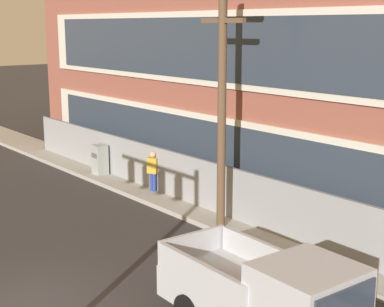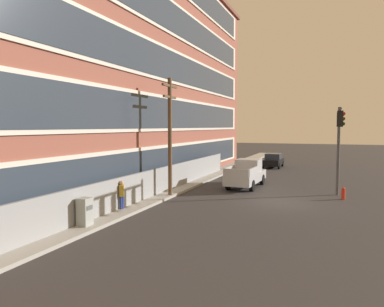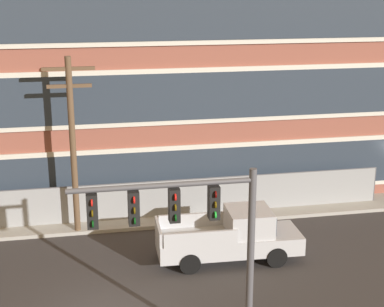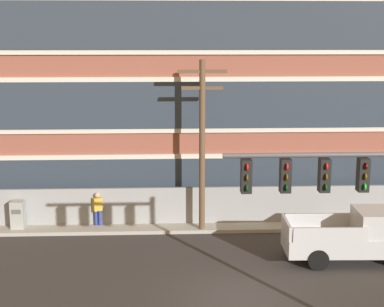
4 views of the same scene
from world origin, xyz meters
name	(u,v)px [view 4 (image 4 of 4)]	position (x,y,z in m)	size (l,w,h in m)	color
ground_plane	(238,297)	(0.00, 0.00, 0.00)	(160.00, 160.00, 0.00)	#333030
sidewalk_building_side	(219,225)	(0.00, 7.49, 0.08)	(80.00, 1.97, 0.16)	#9E9B93
brick_mill_building	(278,27)	(3.72, 13.84, 9.13)	(40.64, 11.32, 18.25)	brown
chain_link_fence	(199,206)	(-0.88, 7.60, 0.96)	(28.80, 0.06, 1.88)	gray
traffic_signal_mast	(339,199)	(2.22, -3.41, 4.36)	(4.89, 0.43, 5.86)	#4C4C51
pickup_truck_silver	(360,237)	(5.11, 3.05, 0.96)	(5.70, 2.16, 2.05)	#B2B5BA
utility_pole_near_corner	(202,140)	(-0.82, 6.73, 4.22)	(2.11, 0.26, 7.66)	brown
electrical_cabinet	(18,216)	(-9.07, 7.21, 0.71)	(0.59, 0.54, 1.41)	#939993
pedestrian_near_cabinet	(98,208)	(-5.53, 7.47, 0.97)	(0.47, 0.40, 1.69)	navy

